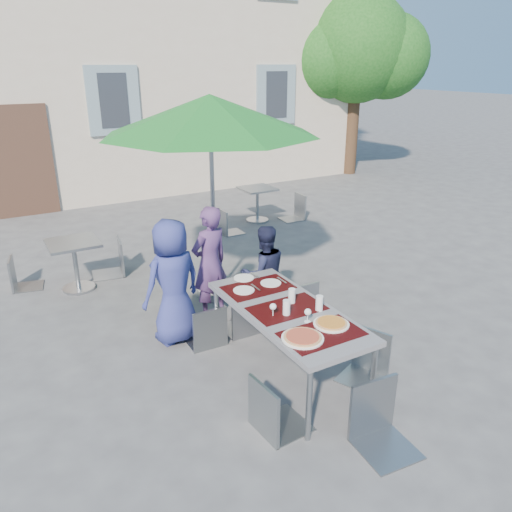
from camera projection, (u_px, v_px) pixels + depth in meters
ground at (327, 367)px, 5.16m from camera, size 90.00×90.00×0.00m
tree at (357, 50)px, 13.11m from camera, size 3.60×3.00×4.70m
dining_table at (287, 314)px, 4.77m from camera, size 0.80×1.85×0.76m
pizza_near_left at (303, 337)px, 4.22m from camera, size 0.36×0.36×0.03m
pizza_near_right at (331, 323)px, 4.45m from camera, size 0.32×0.32×0.03m
glassware at (297, 304)px, 4.68m from camera, size 0.51×0.46×0.15m
place_settings at (253, 283)px, 5.27m from camera, size 0.59×0.50×0.01m
child_0 at (173, 282)px, 5.44m from camera, size 0.77×0.59×1.42m
child_1 at (210, 263)px, 5.94m from camera, size 0.58×0.46×1.41m
child_2 at (264, 273)px, 5.96m from camera, size 0.62×0.42×1.19m
chair_0 at (206, 303)px, 5.38m from camera, size 0.41×0.41×0.90m
chair_1 at (244, 290)px, 5.62m from camera, size 0.41×0.42×0.93m
chair_2 at (298, 277)px, 5.82m from camera, size 0.46×0.46×1.02m
chair_3 at (274, 376)px, 4.06m from camera, size 0.45×0.45×0.95m
chair_4 at (369, 329)px, 4.84m from camera, size 0.53×0.52×0.90m
chair_5 at (384, 381)px, 3.93m from camera, size 0.49×0.49×1.01m
patio_umbrella at (210, 116)px, 5.93m from camera, size 2.67×2.67×2.60m
cafe_table_0 at (75, 258)px, 6.76m from camera, size 0.66×0.66×0.70m
bg_chair_l_0 at (16, 255)px, 6.79m from camera, size 0.45×0.45×0.85m
bg_chair_r_0 at (111, 237)px, 7.23m from camera, size 0.51×0.50×0.99m
cafe_table_1 at (257, 200)px, 9.76m from camera, size 0.63×0.63×0.67m
bg_chair_l_1 at (227, 207)px, 9.00m from camera, size 0.40×0.39×0.87m
bg_chair_r_1 at (296, 192)px, 9.85m from camera, size 0.45×0.45×0.95m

